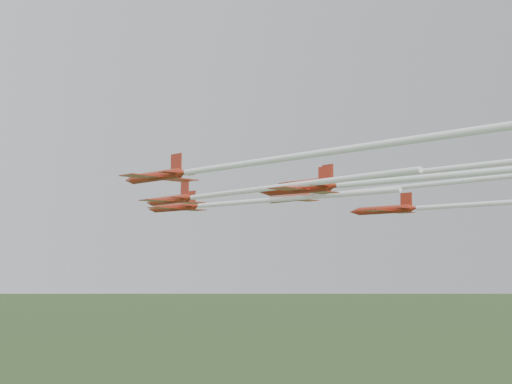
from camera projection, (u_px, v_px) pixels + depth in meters
jet_lead at (215, 204)px, 105.01m from camera, size 11.13×47.95×2.94m
jet_row2_left at (213, 195)px, 85.85m from camera, size 8.86×47.19×2.65m
jet_row2_right at (334, 194)px, 99.20m from camera, size 8.62×44.87×2.58m
jet_row3_left at (243, 164)px, 69.03m from camera, size 10.47×58.73×2.71m
jet_row3_mid at (368, 177)px, 84.03m from camera, size 9.14×47.61×2.70m
jet_row3_right at (433, 207)px, 99.69m from camera, size 9.87×44.68×2.90m
jet_row4_left at (414, 178)px, 65.98m from camera, size 11.91×56.90×2.60m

